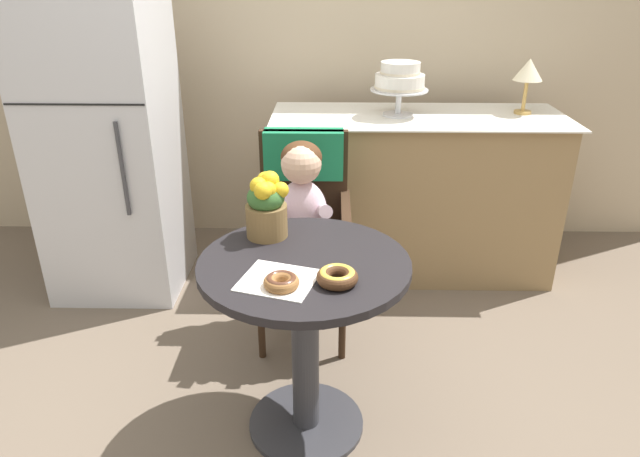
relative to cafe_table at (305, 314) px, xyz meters
name	(u,v)px	position (x,y,z in m)	size (l,w,h in m)	color
ground_plane	(306,424)	(0.00, 0.00, -0.51)	(8.00, 8.00, 0.00)	#6B5B4C
back_wall	(318,16)	(0.00, 1.85, 0.84)	(4.80, 0.10, 2.70)	#C1AD8E
cafe_table	(305,314)	(0.00, 0.00, 0.00)	(0.72, 0.72, 0.72)	black
wicker_chair	(303,203)	(-0.04, 0.70, 0.13)	(0.42, 0.45, 0.95)	#332114
seated_child	(301,209)	(-0.04, 0.54, 0.17)	(0.27, 0.32, 0.73)	silver
paper_napkin	(278,280)	(-0.08, -0.13, 0.21)	(0.23, 0.21, 0.00)	white
donut_front	(281,281)	(-0.06, -0.18, 0.23)	(0.11, 0.11, 0.04)	#936033
donut_mid	(337,276)	(0.11, -0.15, 0.24)	(0.13, 0.13, 0.05)	#4C2D19
flower_vase	(266,205)	(-0.14, 0.19, 0.33)	(0.16, 0.16, 0.24)	brown
display_counter	(413,194)	(0.55, 1.30, -0.05)	(1.56, 0.62, 0.90)	#93754C
tiered_cake_stand	(400,80)	(0.44, 1.30, 0.58)	(0.30, 0.30, 0.28)	silver
table_lamp	(528,72)	(1.11, 1.36, 0.61)	(0.15, 0.15, 0.28)	#B28C47
refrigerator	(106,133)	(-1.05, 1.10, 0.34)	(0.64, 0.63, 1.70)	silver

